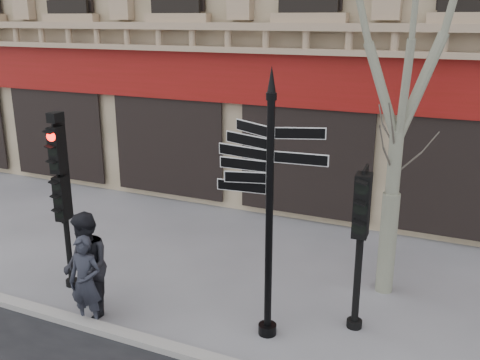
% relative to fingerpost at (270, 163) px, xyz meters
% --- Properties ---
extents(ground, '(80.00, 80.00, 0.00)m').
position_rel_fingerpost_xyz_m(ground, '(-1.07, 0.29, -2.96)').
color(ground, slate).
rests_on(ground, ground).
extents(kerb, '(80.00, 0.25, 0.12)m').
position_rel_fingerpost_xyz_m(kerb, '(-1.07, -1.11, -2.90)').
color(kerb, gray).
rests_on(kerb, ground).
extents(fingerpost, '(1.98, 1.98, 4.40)m').
position_rel_fingerpost_xyz_m(fingerpost, '(0.00, 0.00, 0.00)').
color(fingerpost, black).
rests_on(fingerpost, ground).
extents(traffic_signal_main, '(0.42, 0.34, 3.43)m').
position_rel_fingerpost_xyz_m(traffic_signal_main, '(-4.13, -0.03, -0.79)').
color(traffic_signal_main, black).
rests_on(traffic_signal_main, ground).
extents(traffic_signal_secondary, '(0.48, 0.36, 2.73)m').
position_rel_fingerpost_xyz_m(traffic_signal_secondary, '(1.27, 0.81, -1.05)').
color(traffic_signal_secondary, black).
rests_on(traffic_signal_secondary, ground).
extents(pedestrian_a, '(0.64, 0.46, 1.62)m').
position_rel_fingerpost_xyz_m(pedestrian_a, '(-2.89, -1.01, -2.15)').
color(pedestrian_a, '#23252E').
rests_on(pedestrian_a, ground).
extents(pedestrian_b, '(1.18, 1.14, 1.91)m').
position_rel_fingerpost_xyz_m(pedestrian_b, '(-3.07, -0.76, -2.00)').
color(pedestrian_b, black).
rests_on(pedestrian_b, ground).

